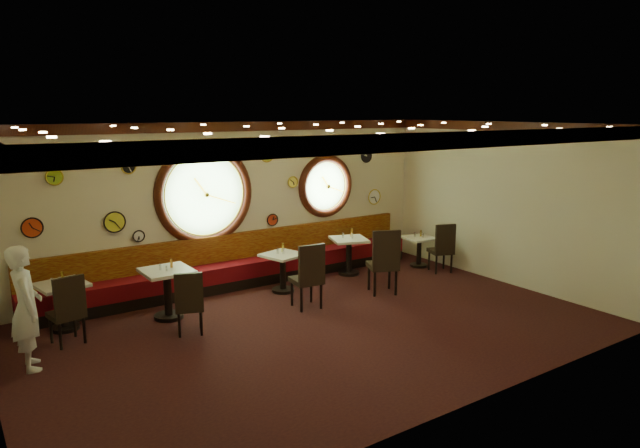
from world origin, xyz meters
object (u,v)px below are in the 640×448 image
Objects in this scene: condiment_b_salt at (160,267)px; condiment_c_pepper at (283,251)px; condiment_b_pepper at (166,268)px; chair_c at (309,272)px; condiment_b_bottle at (171,263)px; condiment_c_bottle at (283,247)px; table_b at (167,287)px; table_a at (63,300)px; chair_d at (384,257)px; condiment_e_salt at (415,234)px; condiment_c_salt at (278,251)px; condiment_d_bottle at (352,232)px; condiment_e_bottle at (421,233)px; chair_e at (443,245)px; condiment_d_salt at (343,235)px; chair_b at (189,299)px; condiment_a_pepper at (60,280)px; condiment_d_pepper at (352,236)px; condiment_a_bottle at (62,276)px; table_d at (349,252)px; condiment_e_pepper at (423,235)px; table_c at (283,268)px; condiment_a_salt at (52,280)px; waiter at (26,308)px; chair_a at (68,306)px; table_e at (419,248)px.

condiment_b_salt reaches higher than condiment_c_pepper.
chair_c is at bearing -20.74° from condiment_b_pepper.
condiment_c_bottle is (2.28, 0.22, -0.08)m from condiment_b_bottle.
table_b is 1.16× the size of chair_c.
chair_d is (5.34, -1.48, 0.24)m from table_a.
condiment_c_salt is at bearing 177.94° from condiment_e_salt.
condiment_d_bottle reaches higher than condiment_e_bottle.
chair_e is 4.58× the size of condiment_b_bottle.
chair_e is 5.91× the size of condiment_d_salt.
condiment_d_salt is (1.79, 1.44, 0.17)m from chair_c.
chair_b is at bearing -85.46° from condiment_b_pepper.
condiment_c_bottle is at bearing -2.38° from condiment_a_pepper.
condiment_a_bottle is at bearing 177.92° from condiment_d_pepper.
table_d is 8.86× the size of condiment_a_pepper.
condiment_c_pepper is at bearing -4.53° from condiment_a_pepper.
condiment_e_pepper is at bearing 28.39° from chair_b.
table_c is at bearing -173.32° from chair_e.
condiment_a_salt is (-5.46, 1.58, 0.09)m from chair_d.
waiter reaches higher than condiment_e_salt.
waiter is (-4.37, 0.16, 0.18)m from chair_c.
waiter reaches higher than condiment_b_bottle.
chair_c reaches higher than chair_a.
chair_b is at bearing -171.00° from table_e.
table_b is at bearing -174.42° from table_d.
table_d is 5.69m from chair_a.
condiment_b_pepper is 0.05× the size of waiter.
condiment_c_salt is at bearing -174.25° from table_d.
chair_b is at bearing -94.75° from condiment_b_bottle.
condiment_c_pepper is at bearing -6.40° from condiment_a_bottle.
condiment_b_pepper is at bearing -4.73° from chair_a.
chair_b is 3.63× the size of condiment_c_bottle.
condiment_a_salt is at bearing 175.58° from condiment_e_pepper.
condiment_d_salt is at bearing 165.96° from condiment_e_salt.
condiment_c_bottle is (2.48, 0.26, -0.06)m from condiment_b_salt.
table_a is 0.36m from condiment_a_salt.
table_d is 10.55× the size of condiment_b_pepper.
condiment_a_salt is 0.80× the size of condiment_c_salt.
condiment_c_bottle is (-1.60, -0.22, -0.00)m from condiment_d_salt.
condiment_e_salt is (1.53, -0.27, -0.11)m from condiment_d_pepper.
table_a is 7.40m from chair_e.
condiment_d_salt is 1.31× the size of condiment_b_pepper.
condiment_b_salt is at bearing -171.60° from chair_d.
table_b is 3.95m from chair_d.
chair_b reaches higher than condiment_b_salt.
condiment_e_salt is (5.65, 0.09, 0.19)m from table_b.
table_d is 6.25× the size of condiment_b_bottle.
condiment_d_pepper is at bearing 169.99° from condiment_e_bottle.
condiment_d_salt reaches higher than table_e.
table_e is 5.93× the size of condiment_e_salt.
condiment_d_salt is at bearing 0.63° from condiment_a_pepper.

